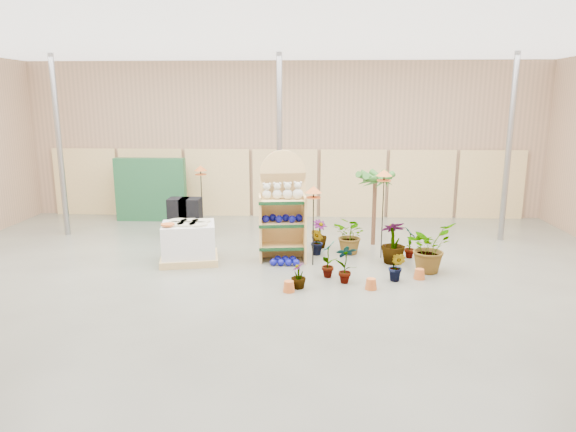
{
  "coord_description": "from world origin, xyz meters",
  "views": [
    {
      "loc": [
        0.79,
        -9.06,
        3.38
      ],
      "look_at": [
        0.3,
        1.5,
        1.0
      ],
      "focal_mm": 32.0,
      "sensor_mm": 36.0,
      "label": 1
    }
  ],
  "objects": [
    {
      "name": "room",
      "position": [
        0.0,
        0.91,
        2.21
      ],
      "size": [
        15.2,
        12.1,
        4.7
      ],
      "color": "#5F6054",
      "rests_on": "ground"
    },
    {
      "name": "display_shelf",
      "position": [
        0.17,
        1.73,
        1.08
      ],
      "size": [
        1.06,
        0.74,
        2.36
      ],
      "rotation": [
        0.0,
        0.0,
        0.13
      ],
      "color": "#E2B66D",
      "rests_on": "ground"
    },
    {
      "name": "teddy_bears",
      "position": [
        0.21,
        1.62,
        1.49
      ],
      "size": [
        0.87,
        0.23,
        0.37
      ],
      "color": "beige",
      "rests_on": "display_shelf"
    },
    {
      "name": "gazing_balls_shelf",
      "position": [
        0.17,
        1.6,
        0.93
      ],
      "size": [
        0.87,
        0.3,
        0.16
      ],
      "color": "#0D0F8F",
      "rests_on": "display_shelf"
    },
    {
      "name": "gazing_balls_floor",
      "position": [
        0.25,
        1.28,
        0.07
      ],
      "size": [
        0.63,
        0.39,
        0.15
      ],
      "color": "#0D0F8F",
      "rests_on": "ground"
    },
    {
      "name": "pallet_stack",
      "position": [
        -1.81,
        1.36,
        0.43
      ],
      "size": [
        1.37,
        1.22,
        0.88
      ],
      "rotation": [
        0.0,
        0.0,
        0.21
      ],
      "color": "tan",
      "rests_on": "ground"
    },
    {
      "name": "charcoal_planters",
      "position": [
        -2.38,
        3.4,
        0.5
      ],
      "size": [
        0.8,
        0.5,
        1.0
      ],
      "color": "black",
      "rests_on": "ground"
    },
    {
      "name": "trellis_stock",
      "position": [
        -3.8,
        5.2,
        0.9
      ],
      "size": [
        2.0,
        0.3,
        1.8
      ],
      "primitive_type": "cube",
      "color": "#1E532F",
      "rests_on": "ground"
    },
    {
      "name": "offer_sign",
      "position": [
        0.1,
        2.98,
        1.57
      ],
      "size": [
        0.5,
        0.08,
        2.2
      ],
      "color": "gray",
      "rests_on": "ground"
    },
    {
      "name": "bird_table_front",
      "position": [
        0.83,
        1.27,
        1.56
      ],
      "size": [
        0.34,
        0.34,
        1.69
      ],
      "color": "black",
      "rests_on": "ground"
    },
    {
      "name": "bird_table_right",
      "position": [
        2.33,
        1.86,
        1.82
      ],
      "size": [
        0.34,
        0.34,
        1.96
      ],
      "color": "black",
      "rests_on": "ground"
    },
    {
      "name": "bird_table_back",
      "position": [
        -2.14,
        4.28,
        1.59
      ],
      "size": [
        0.34,
        0.34,
        1.72
      ],
      "color": "black",
      "rests_on": "ground"
    },
    {
      "name": "palm",
      "position": [
        2.28,
        2.92,
        1.61
      ],
      "size": [
        0.7,
        0.7,
        1.88
      ],
      "color": "brown",
      "rests_on": "ground"
    },
    {
      "name": "potted_plant_0",
      "position": [
        1.12,
        0.53,
        0.38
      ],
      "size": [
        0.4,
        0.47,
        0.76
      ],
      "primitive_type": "imported",
      "rotation": [
        0.0,
        0.0,
        4.33
      ],
      "color": "#2F6A24",
      "rests_on": "ground"
    },
    {
      "name": "potted_plant_3",
      "position": [
        2.54,
        1.49,
        0.46
      ],
      "size": [
        0.61,
        0.61,
        0.92
      ],
      "primitive_type": "imported",
      "rotation": [
        0.0,
        0.0,
        3.36
      ],
      "color": "#2F6A24",
      "rests_on": "ground"
    },
    {
      "name": "potted_plant_4",
      "position": [
        2.96,
        1.86,
        0.35
      ],
      "size": [
        0.29,
        0.39,
        0.7
      ],
      "primitive_type": "imported",
      "rotation": [
        0.0,
        0.0,
        1.67
      ],
      "color": "#2F6A24",
      "rests_on": "ground"
    },
    {
      "name": "potted_plant_5",
      "position": [
        0.93,
        1.98,
        0.31
      ],
      "size": [
        0.4,
        0.43,
        0.62
      ],
      "primitive_type": "imported",
      "rotation": [
        0.0,
        0.0,
        5.19
      ],
      "color": "#2F6A24",
      "rests_on": "ground"
    },
    {
      "name": "potted_plant_6",
      "position": [
        1.69,
        2.13,
        0.43
      ],
      "size": [
        1.02,
        1.01,
        0.85
      ],
      "primitive_type": "imported",
      "rotation": [
        0.0,
        0.0,
        5.54
      ],
      "color": "#2F6A24",
      "rests_on": "ground"
    },
    {
      "name": "potted_plant_7",
      "position": [
        0.57,
        -0.11,
        0.25
      ],
      "size": [
        0.29,
        0.29,
        0.5
      ],
      "primitive_type": "imported",
      "rotation": [
        0.0,
        0.0,
        4.67
      ],
      "color": "#2F6A24",
      "rests_on": "ground"
    },
    {
      "name": "potted_plant_8",
      "position": [
        1.45,
        0.22,
        0.38
      ],
      "size": [
        0.44,
        0.33,
        0.76
      ],
      "primitive_type": "imported",
      "rotation": [
        0.0,
        0.0,
        3.31
      ],
      "color": "#2F6A24",
      "rests_on": "ground"
    },
    {
      "name": "potted_plant_9",
      "position": [
        2.43,
        0.35,
        0.29
      ],
      "size": [
        0.4,
        0.38,
        0.58
      ],
      "primitive_type": "imported",
      "rotation": [
        0.0,
        0.0,
        5.77
      ],
      "color": "#2F6A24",
      "rests_on": "ground"
    },
    {
      "name": "potted_plant_10",
      "position": [
        3.16,
        0.97,
        0.51
      ],
      "size": [
        1.21,
        1.21,
        1.02
      ],
      "primitive_type": "imported",
      "rotation": [
        0.0,
        0.0,
        0.75
      ],
      "color": "#2F6A24",
      "rests_on": "ground"
    },
    {
      "name": "potted_plant_11",
      "position": [
        0.98,
        2.6,
        0.33
      ],
      "size": [
        0.51,
        0.51,
        0.65
      ],
      "primitive_type": "imported",
      "rotation": [
        0.0,
        0.0,
        0.61
      ],
      "color": "#2F6A24",
      "rests_on": "ground"
    }
  ]
}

